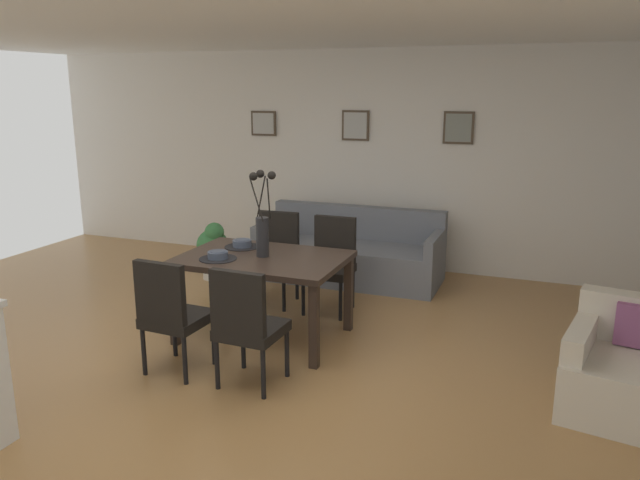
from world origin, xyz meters
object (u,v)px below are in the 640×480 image
dining_chair_near_right (275,253)px  dining_chair_far_right (331,259)px  armchair (632,373)px  framed_picture_left (264,123)px  potted_plant (213,247)px  bowl_near_left (218,254)px  centerpiece_vase (262,224)px  bowl_near_right (242,243)px  framed_picture_center (355,125)px  framed_picture_right (458,128)px  dining_chair_near_left (171,311)px  sofa (350,255)px  dining_chair_far_left (246,322)px  dining_table (263,266)px

dining_chair_near_right → dining_chair_far_right: bearing=-2.0°
armchair → framed_picture_left: framed_picture_left is taller
dining_chair_far_right → potted_plant: 1.68m
bowl_near_left → armchair: 3.24m
centerpiece_vase → bowl_near_right: centerpiece_vase is taller
dining_chair_far_right → potted_plant: size_ratio=1.37×
dining_chair_far_right → framed_picture_center: bearing=100.4°
framed_picture_left → bowl_near_right: bearing=-68.8°
dining_chair_near_right → centerpiece_vase: size_ratio=1.25×
centerpiece_vase → framed_picture_right: 2.91m
framed_picture_left → framed_picture_right: (2.44, -0.00, 0.00)m
dining_chair_near_left → framed_picture_center: framed_picture_center is taller
potted_plant → bowl_near_left: bearing=-57.6°
framed_picture_left → framed_picture_right: framed_picture_right is taller
bowl_near_right → sofa: (0.48, 1.69, -0.50)m
bowl_near_left → sofa: 2.24m
framed_picture_right → framed_picture_left: bearing=180.0°
dining_chair_near_right → dining_chair_far_right: size_ratio=1.00×
dining_chair_far_left → bowl_near_right: bearing=119.0°
sofa → framed_picture_right: bearing=31.3°
dining_chair_near_right → framed_picture_center: framed_picture_center is taller
bowl_near_left → bowl_near_right: 0.43m
bowl_near_left → potted_plant: bearing=122.4°
dining_table → framed_picture_right: (1.22, 2.55, 1.05)m
dining_table → dining_chair_near_left: 0.97m
dining_chair_near_right → framed_picture_center: bearing=79.5°
framed_picture_left → framed_picture_center: size_ratio=0.95×
dining_chair_near_right → armchair: bearing=-20.5°
dining_chair_near_left → dining_chair_near_right: bearing=89.1°
dining_table → bowl_near_right: bowl_near_right is taller
centerpiece_vase → potted_plant: size_ratio=1.10×
bowl_near_right → potted_plant: (-0.98, 1.12, -0.41)m
centerpiece_vase → framed_picture_center: framed_picture_center is taller
dining_chair_near_left → dining_chair_far_right: 1.90m
dining_chair_far_left → framed_picture_right: size_ratio=2.53×
dining_chair_far_right → centerpiece_vase: size_ratio=1.25×
sofa → armchair: (2.72, -2.20, 0.01)m
centerpiece_vase → bowl_near_left: 0.45m
dining_chair_near_left → potted_plant: (-0.97, 2.24, -0.14)m
framed_picture_left → framed_picture_center: 1.22m
bowl_near_left → framed_picture_center: (0.31, 2.77, 0.93)m
bowl_near_right → potted_plant: bearing=131.3°
sofa → framed_picture_center: (-0.16, 0.64, 1.43)m
dining_chair_far_left → armchair: 2.66m
dining_table → armchair: size_ratio=1.50×
dining_chair_near_left → bowl_near_right: size_ratio=5.41×
dining_chair_near_left → dining_chair_near_right: size_ratio=1.00×
sofa → dining_chair_near_right: bearing=-115.0°
potted_plant → dining_chair_far_left: bearing=-54.3°
centerpiece_vase → dining_chair_near_left: bearing=-110.3°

